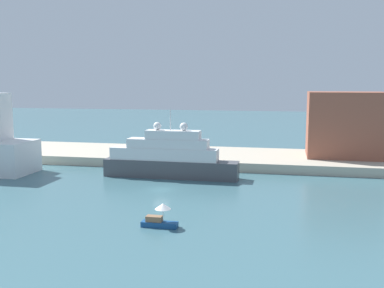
{
  "coord_description": "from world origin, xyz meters",
  "views": [
    {
      "loc": [
        18.97,
        -65.91,
        16.68
      ],
      "look_at": [
        3.64,
        6.0,
        6.54
      ],
      "focal_mm": 41.86,
      "sensor_mm": 36.0,
      "label": 1
    }
  ],
  "objects_px": {
    "small_motorboat": "(160,217)",
    "harbor_building": "(345,124)",
    "large_yacht": "(169,158)",
    "person_figure": "(158,152)",
    "parked_car": "(143,149)",
    "mooring_bollard": "(181,158)"
  },
  "relations": [
    {
      "from": "large_yacht",
      "to": "harbor_building",
      "type": "height_order",
      "value": "harbor_building"
    },
    {
      "from": "large_yacht",
      "to": "person_figure",
      "type": "height_order",
      "value": "large_yacht"
    },
    {
      "from": "large_yacht",
      "to": "parked_car",
      "type": "height_order",
      "value": "large_yacht"
    },
    {
      "from": "large_yacht",
      "to": "mooring_bollard",
      "type": "relative_size",
      "value": 35.85
    },
    {
      "from": "large_yacht",
      "to": "mooring_bollard",
      "type": "xyz_separation_m",
      "value": [
        0.14,
        8.33,
        -1.27
      ]
    },
    {
      "from": "large_yacht",
      "to": "small_motorboat",
      "type": "xyz_separation_m",
      "value": [
        6.08,
        -26.85,
        -2.23
      ]
    },
    {
      "from": "large_yacht",
      "to": "parked_car",
      "type": "distance_m",
      "value": 18.71
    },
    {
      "from": "small_motorboat",
      "to": "mooring_bollard",
      "type": "relative_size",
      "value": 6.37
    },
    {
      "from": "small_motorboat",
      "to": "person_figure",
      "type": "xyz_separation_m",
      "value": [
        -11.23,
        37.88,
        1.47
      ]
    },
    {
      "from": "person_figure",
      "to": "harbor_building",
      "type": "bearing_deg",
      "value": 11.92
    },
    {
      "from": "person_figure",
      "to": "mooring_bollard",
      "type": "relative_size",
      "value": 2.74
    },
    {
      "from": "small_motorboat",
      "to": "parked_car",
      "type": "xyz_separation_m",
      "value": [
        -16.01,
        42.67,
        1.22
      ]
    },
    {
      "from": "parked_car",
      "to": "harbor_building",
      "type": "bearing_deg",
      "value": 4.11
    },
    {
      "from": "small_motorboat",
      "to": "harbor_building",
      "type": "xyz_separation_m",
      "value": [
        25.62,
        45.66,
        7.13
      ]
    },
    {
      "from": "small_motorboat",
      "to": "parked_car",
      "type": "bearing_deg",
      "value": 110.57
    },
    {
      "from": "large_yacht",
      "to": "parked_car",
      "type": "xyz_separation_m",
      "value": [
        -9.93,
        15.82,
        -1.01
      ]
    },
    {
      "from": "harbor_building",
      "to": "parked_car",
      "type": "height_order",
      "value": "harbor_building"
    },
    {
      "from": "large_yacht",
      "to": "person_figure",
      "type": "relative_size",
      "value": 13.1
    },
    {
      "from": "small_motorboat",
      "to": "person_figure",
      "type": "distance_m",
      "value": 39.54
    },
    {
      "from": "harbor_building",
      "to": "person_figure",
      "type": "height_order",
      "value": "harbor_building"
    },
    {
      "from": "small_motorboat",
      "to": "harbor_building",
      "type": "relative_size",
      "value": 0.29
    },
    {
      "from": "large_yacht",
      "to": "small_motorboat",
      "type": "bearing_deg",
      "value": -77.24
    }
  ]
}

